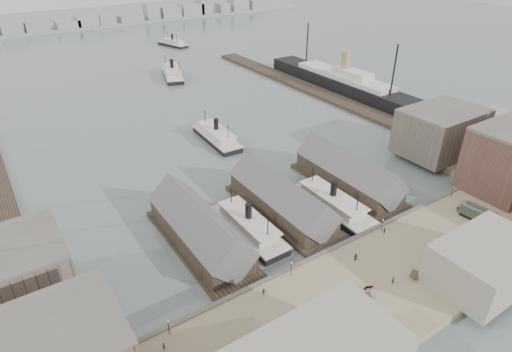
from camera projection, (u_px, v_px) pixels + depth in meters
ground at (320, 243)px, 111.48m from camera, size 900.00×900.00×0.00m
quay at (378, 286)px, 96.52m from camera, size 180.00×30.00×2.00m
seawall at (334, 251)px, 107.15m from camera, size 180.00×1.20×2.30m
east_wharf at (319, 93)px, 213.70m from camera, size 10.00×180.00×1.60m
ferry_shed_west at (200, 230)px, 108.87m from camera, size 14.00×42.00×12.60m
ferry_shed_center at (282, 199)px, 121.38m from camera, size 14.00×42.00×12.60m
ferry_shed_east at (348, 174)px, 133.90m from camera, size 14.00×42.00×12.60m
warehouse_west_back at (1, 283)px, 86.34m from camera, size 26.00×20.00×14.00m
warehouse_east_back at (440, 132)px, 150.34m from camera, size 28.00×20.00×15.00m
street_bldg_center at (486, 263)px, 94.50m from camera, size 24.00×16.00×10.00m
lamp_post_far_w at (168, 325)px, 82.43m from camera, size 0.44×0.44×3.92m
lamp_post_near_w at (291, 266)px, 96.86m from camera, size 0.44×0.44×3.92m
lamp_post_near_e at (382, 223)px, 111.30m from camera, size 0.44×0.44×3.92m
lamp_post_far_e at (453, 190)px, 125.74m from camera, size 0.44×0.44×3.92m
far_shore at (49, 26)px, 350.13m from camera, size 500.00×40.00×15.72m
ferry_docked_west at (249, 226)px, 114.24m from camera, size 8.26×27.53×9.83m
ferry_docked_east at (332, 203)px, 123.57m from camera, size 8.60×28.68×10.24m
ferry_open_near at (217, 136)px, 164.83m from camera, size 9.67×28.19×9.94m
ferry_open_mid at (173, 73)px, 237.64m from camera, size 17.66×31.57×10.80m
ferry_open_far at (173, 43)px, 304.21m from camera, size 14.16×26.12×8.94m
ocean_steamer at (344, 82)px, 216.97m from camera, size 13.94×101.85×20.37m
tram at (480, 215)px, 115.56m from camera, size 3.71×11.13×3.89m
horse_cart_center at (367, 290)px, 92.93m from camera, size 4.89×3.15×1.61m
horse_cart_right at (422, 274)px, 97.51m from camera, size 4.78×3.23×1.54m
pedestrian_0 at (164, 346)px, 80.31m from camera, size 0.66×0.75×1.72m
pedestrian_1 at (253, 349)px, 79.80m from camera, size 0.84×0.94×1.61m
pedestrian_2 at (264, 292)px, 92.57m from camera, size 1.18×0.95×1.59m
pedestrian_3 at (321, 318)px, 86.24m from camera, size 1.04×0.96×1.71m
pedestrian_4 at (356, 257)px, 102.45m from camera, size 1.03×0.86×1.81m
pedestrian_5 at (393, 280)px, 95.56m from camera, size 0.66×0.77×1.80m
pedestrian_6 at (384, 231)px, 111.43m from camera, size 1.02×0.95×1.69m
pedestrian_7 at (484, 232)px, 110.84m from camera, size 1.34×1.24×1.81m
pedestrian_8 at (458, 209)px, 120.42m from camera, size 0.60×1.06×1.71m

